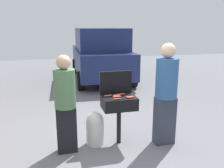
% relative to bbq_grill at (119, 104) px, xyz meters
% --- Properties ---
extents(ground_plane, '(24.00, 24.00, 0.00)m').
position_rel_bbq_grill_xyz_m(ground_plane, '(-0.26, -0.00, -0.75)').
color(ground_plane, slate).
extents(bbq_grill, '(0.60, 0.44, 0.89)m').
position_rel_bbq_grill_xyz_m(bbq_grill, '(0.00, 0.00, 0.00)').
color(bbq_grill, black).
rests_on(bbq_grill, ground).
extents(grill_lid_open, '(0.60, 0.05, 0.42)m').
position_rel_bbq_grill_xyz_m(grill_lid_open, '(-0.00, 0.22, 0.35)').
color(grill_lid_open, black).
rests_on(grill_lid_open, bbq_grill).
extents(hot_dog_0, '(0.13, 0.04, 0.03)m').
position_rel_bbq_grill_xyz_m(hot_dog_0, '(-0.05, 0.00, 0.15)').
color(hot_dog_0, '#C6593D').
rests_on(hot_dog_0, bbq_grill).
extents(hot_dog_1, '(0.13, 0.03, 0.03)m').
position_rel_bbq_grill_xyz_m(hot_dog_1, '(0.01, 0.08, 0.15)').
color(hot_dog_1, '#AD4228').
rests_on(hot_dog_1, bbq_grill).
extents(hot_dog_2, '(0.13, 0.03, 0.03)m').
position_rel_bbq_grill_xyz_m(hot_dog_2, '(-0.09, -0.17, 0.15)').
color(hot_dog_2, '#AD4228').
rests_on(hot_dog_2, bbq_grill).
extents(hot_dog_3, '(0.13, 0.04, 0.03)m').
position_rel_bbq_grill_xyz_m(hot_dog_3, '(-0.19, 0.07, 0.15)').
color(hot_dog_3, '#C6593D').
rests_on(hot_dog_3, bbq_grill).
extents(hot_dog_4, '(0.13, 0.03, 0.03)m').
position_rel_bbq_grill_xyz_m(hot_dog_4, '(0.16, -0.10, 0.15)').
color(hot_dog_4, '#C6593D').
rests_on(hot_dog_4, bbq_grill).
extents(hot_dog_5, '(0.13, 0.03, 0.03)m').
position_rel_bbq_grill_xyz_m(hot_dog_5, '(0.17, -0.14, 0.15)').
color(hot_dog_5, '#AD4228').
rests_on(hot_dog_5, bbq_grill).
extents(hot_dog_6, '(0.13, 0.03, 0.03)m').
position_rel_bbq_grill_xyz_m(hot_dog_6, '(0.08, 0.11, 0.15)').
color(hot_dog_6, '#AD4228').
rests_on(hot_dog_6, bbq_grill).
extents(hot_dog_7, '(0.13, 0.03, 0.03)m').
position_rel_bbq_grill_xyz_m(hot_dog_7, '(-0.04, 0.05, 0.15)').
color(hot_dog_7, '#C6593D').
rests_on(hot_dog_7, bbq_grill).
extents(hot_dog_8, '(0.13, 0.03, 0.03)m').
position_rel_bbq_grill_xyz_m(hot_dog_8, '(-0.04, -0.05, 0.15)').
color(hot_dog_8, '#C6593D').
rests_on(hot_dog_8, bbq_grill).
extents(propane_tank, '(0.32, 0.32, 0.62)m').
position_rel_bbq_grill_xyz_m(propane_tank, '(-0.43, 0.04, -0.43)').
color(propane_tank, silver).
rests_on(propane_tank, ground).
extents(person_left, '(0.35, 0.35, 1.67)m').
position_rel_bbq_grill_xyz_m(person_left, '(-0.94, -0.09, 0.16)').
color(person_left, black).
rests_on(person_left, ground).
extents(person_right, '(0.38, 0.38, 1.83)m').
position_rel_bbq_grill_xyz_m(person_right, '(0.80, -0.21, 0.25)').
color(person_right, '#333847').
rests_on(person_right, ground).
extents(parked_minivan, '(2.16, 4.47, 2.02)m').
position_rel_bbq_grill_xyz_m(parked_minivan, '(0.73, 5.33, 0.28)').
color(parked_minivan, navy).
rests_on(parked_minivan, ground).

